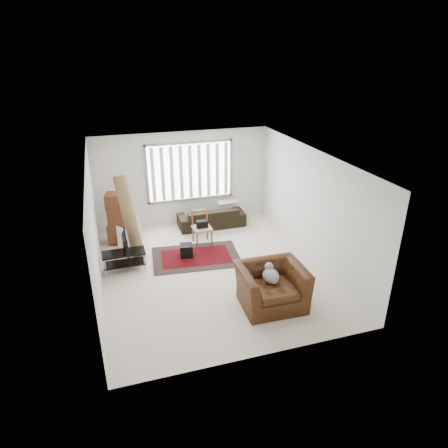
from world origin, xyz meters
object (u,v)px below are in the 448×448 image
at_px(tv_stand, 124,257).
at_px(armchair, 272,284).
at_px(side_chair, 202,226).
at_px(moving_boxes, 118,220).
at_px(sofa, 211,214).

distance_m(tv_stand, armchair, 3.54).
height_order(tv_stand, side_chair, side_chair).
height_order(moving_boxes, side_chair, moving_boxes).
relative_size(tv_stand, sofa, 0.51).
relative_size(moving_boxes, sofa, 0.71).
relative_size(side_chair, armchair, 0.67).
height_order(moving_boxes, sofa, moving_boxes).
xyz_separation_m(tv_stand, armchair, (2.73, -2.25, 0.13)).
bearing_deg(side_chair, tv_stand, -159.66).
xyz_separation_m(side_chair, armchair, (0.65, -3.10, -0.01)).
height_order(side_chair, armchair, armchair).
bearing_deg(moving_boxes, tv_stand, -89.72).
height_order(tv_stand, moving_boxes, moving_boxes).
relative_size(tv_stand, side_chair, 1.09).
height_order(moving_boxes, armchair, moving_boxes).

